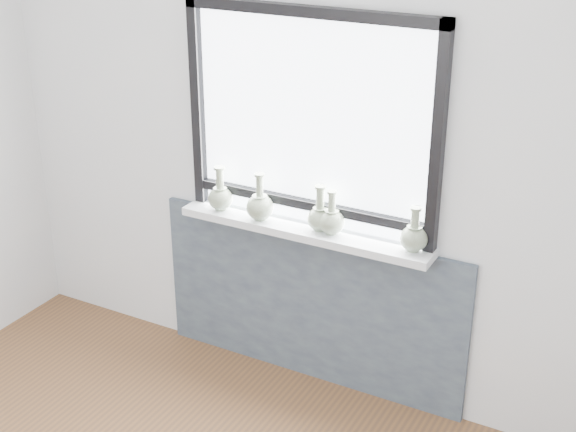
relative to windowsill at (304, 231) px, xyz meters
The scene contains 9 objects.
back_wall 0.43m from the windowsill, 90.00° to the left, with size 3.60×0.02×2.60m, color silver.
apron_panel 0.46m from the windowsill, 90.00° to the left, with size 1.70×0.03×0.86m, color #4D5D67.
windowsill is the anchor object (origin of this frame).
window 0.56m from the windowsill, 90.00° to the left, with size 1.30×0.06×1.05m.
vase_a 0.48m from the windowsill, behind, with size 0.13×0.13×0.23m.
vase_b 0.25m from the windowsill, behind, with size 0.14×0.14×0.24m.
vase_c 0.12m from the windowsill, ahead, with size 0.12×0.12×0.23m.
vase_d 0.17m from the windowsill, ahead, with size 0.13×0.13×0.22m.
vase_e 0.57m from the windowsill, ahead, with size 0.13×0.13×0.21m.
Camera 1 is at (1.62, -1.45, 2.53)m, focal length 50.00 mm.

